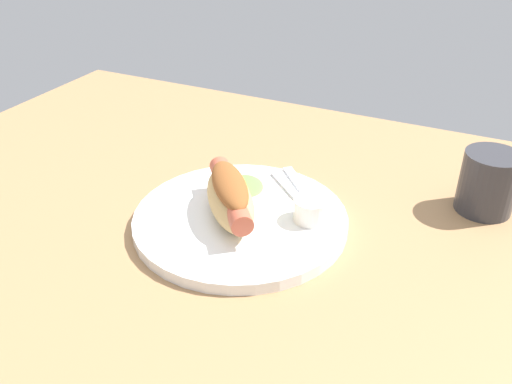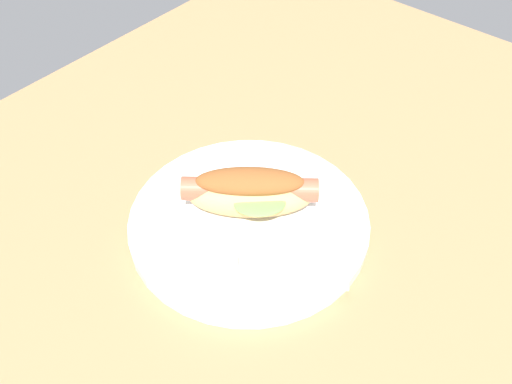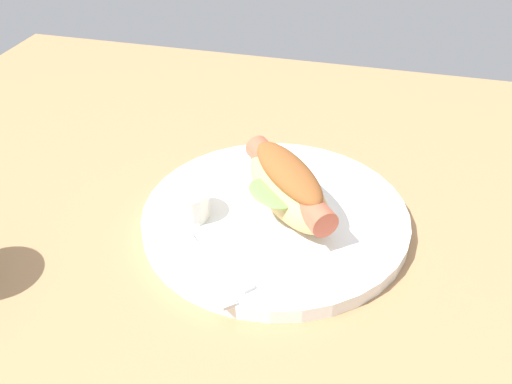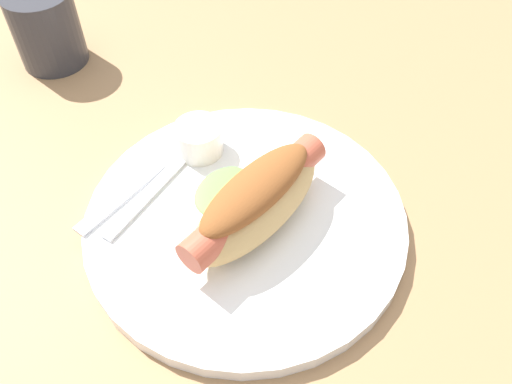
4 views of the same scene
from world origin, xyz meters
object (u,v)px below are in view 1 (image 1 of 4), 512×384
Objects in this scene: plate at (240,220)px; fork at (295,196)px; knife at (303,189)px; hot_dog at (226,196)px; sauce_ramekin at (311,210)px; drinking_cup at (488,182)px.

fork reaches higher than plate.
fork is (-4.95, -7.50, 1.00)cm from plate.
plate is at bearing -70.21° from knife.
knife is at bearing 109.41° from hot_dog.
plate is at bearing -81.31° from fork.
fork is 0.89× the size of knife.
hot_dog is 13.10cm from knife.
sauce_ramekin is 7.76cm from knife.
sauce_ramekin is 25.51cm from drinking_cup.
sauce_ramekin is at bearing 36.99° from drinking_cup.
plate is 9.04cm from fork.
sauce_ramekin is at bearing -12.58° from knife.
knife is 1.55× the size of drinking_cup.
fork is at bearing 104.51° from hot_dog.
plate is 1.90× the size of hot_dog.
knife is 25.74cm from drinking_cup.
plate is 3.29× the size of drinking_cup.
drinking_cup is at bearing -147.93° from plate.
drinking_cup reaches higher than sauce_ramekin.
plate is 2.13× the size of knife.
plate is 34.77cm from drinking_cup.
sauce_ramekin is 0.53× the size of drinking_cup.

